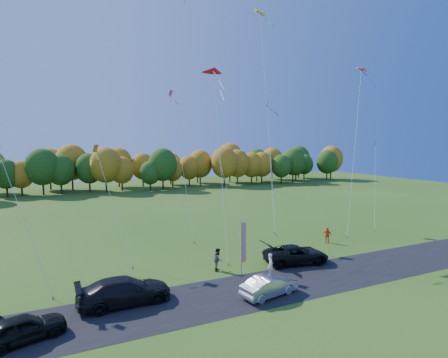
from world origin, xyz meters
name	(u,v)px	position (x,y,z in m)	size (l,w,h in m)	color
ground	(253,268)	(0.00, 0.00, 0.00)	(160.00, 160.00, 0.00)	#2E5616
asphalt_strip	(280,285)	(0.00, -4.00, 0.01)	(90.00, 6.00, 0.01)	black
tree_line	(135,190)	(0.00, 55.00, 0.00)	(116.00, 12.00, 10.00)	#1E4711
black_suv	(296,254)	(3.95, -0.57, 0.79)	(2.62, 5.69, 1.58)	black
silver_sedan	(269,286)	(-1.70, -5.27, 0.70)	(1.48, 4.26, 1.40)	#BCBBC0
dark_truck_a	(125,291)	(-10.97, -2.38, 0.87)	(2.44, 6.00, 1.74)	black
dark_truck_b	(23,328)	(-16.56, -4.67, 0.73)	(1.72, 4.26, 1.45)	black
person_tailgate_a	(271,265)	(0.38, -2.12, 0.89)	(0.65, 0.43, 1.78)	white
person_tailgate_b	(218,259)	(-2.99, 0.63, 0.93)	(0.91, 0.71, 1.86)	gray
person_east	(327,235)	(10.75, 3.28, 0.83)	(0.97, 0.41, 1.66)	#E84515
feather_flag	(243,242)	(-1.48, -0.95, 2.64)	(0.54, 0.27, 4.31)	#999999
kite_delta_blue	(203,101)	(-0.93, 9.09, 14.83)	(5.68, 12.11, 30.70)	#4C3F33
kite_parafoil_orange	(267,112)	(9.26, 13.19, 14.40)	(5.80, 11.44, 29.16)	#4C3F33
kite_delta_red	(220,153)	(-0.38, 6.16, 9.58)	(3.82, 10.32, 19.71)	#4C3F33
kite_parafoil_rainbow	(355,147)	(17.51, 6.61, 10.13)	(8.33, 6.08, 20.51)	#4C3F33
kite_diamond_yellow	(113,205)	(-10.51, 6.32, 5.16)	(2.85, 5.27, 10.72)	#4C3F33
kite_diamond_green	(24,219)	(-16.99, 2.80, 5.15)	(3.85, 5.51, 10.59)	#4C3F33
kite_diamond_white	(270,163)	(9.47, 12.62, 8.03)	(3.96, 8.12, 16.56)	#4C3F33
kite_diamond_pink	(181,161)	(-2.30, 12.46, 8.58)	(1.22, 7.49, 17.13)	#4C3F33
kite_diamond_blue_low	(375,185)	(21.33, 6.85, 5.33)	(4.26, 4.37, 11.05)	#4C3F33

